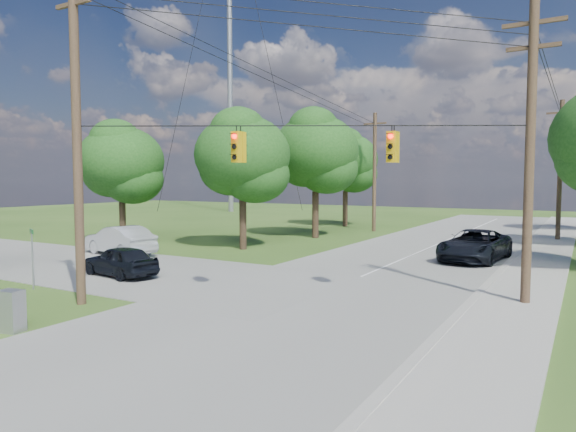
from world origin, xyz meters
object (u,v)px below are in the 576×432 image
Objects in this scene: pole_sw at (77,125)px; control_cabinet at (11,311)px; pole_north_e at (560,169)px; car_cross_dark at (120,261)px; pole_ne at (530,147)px; pole_north_w at (374,171)px; car_cross_silver at (120,240)px; car_main_north at (475,245)px.

pole_sw is 9.92× the size of control_cabinet.
pole_north_e reaches higher than car_cross_dark.
pole_ne is 2.57× the size of car_cross_dark.
control_cabinet is (1.50, -32.81, -4.53)m from pole_north_w.
pole_ne is at bearing 96.86° from car_cross_silver.
car_cross_silver is at bearing -136.19° from pole_north_e.
pole_north_w is 1.96× the size of car_cross_silver.
control_cabinet is at bearing -87.38° from pole_north_w.
pole_sw is at bearing 52.53° from car_cross_silver.
car_main_north is at bearing 143.51° from car_cross_dark.
car_cross_dark is 0.80× the size of car_cross_silver.
pole_sw is 2.93× the size of car_cross_dark.
pole_north_e is at bearing 80.54° from car_main_north.
car_cross_silver is at bearing -150.12° from car_main_north.
pole_ne is 1.05× the size of pole_north_w.
control_cabinet is at bearing -108.23° from car_main_north.
car_cross_silver is at bearing -110.35° from pole_north_w.
pole_sw is at bearing 98.01° from control_cabinet.
car_cross_dark is (-2.42, -25.34, -4.40)m from pole_north_w.
car_main_north is (-3.40, -12.54, -4.28)m from pole_north_e.
pole_sw is at bearing -89.23° from pole_north_w.
car_cross_silver is 19.92m from car_main_north.
pole_sw reaches higher than car_cross_silver.
car_main_north is at bearing 109.77° from pole_ne.
pole_north_w reaches higher than car_cross_dark.
pole_north_e is 13.68m from car_main_north.
pole_sw reaches higher than pole_north_w.
car_cross_dark is (-2.82, 4.26, -5.50)m from pole_sw.
pole_sw is 1.20× the size of pole_north_w.
car_main_north is (10.10, 17.06, -5.37)m from pole_sw.
car_main_north is at bearing -105.17° from pole_north_e.
pole_sw reaches higher than car_cross_dark.
pole_sw is at bearing 42.34° from car_cross_dark.
car_cross_silver is (-5.25, 4.64, 0.14)m from car_cross_dark.
pole_sw is 20.54m from car_main_north.
pole_sw is 2.36× the size of car_cross_silver.
car_cross_silver reaches higher than control_cabinet.
pole_sw is 2.02× the size of car_main_north.
pole_ne reaches higher than control_cabinet.
pole_north_e is 2.44× the size of car_cross_dark.
car_cross_silver is 15.20m from control_cabinet.
pole_ne is 1.77× the size of car_main_north.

